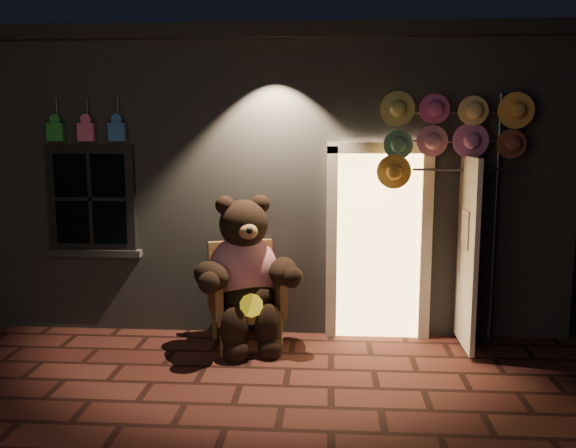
{
  "coord_description": "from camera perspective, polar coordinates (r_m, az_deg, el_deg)",
  "views": [
    {
      "loc": [
        0.8,
        -5.27,
        2.31
      ],
      "look_at": [
        0.37,
        1.0,
        1.35
      ],
      "focal_mm": 38.0,
      "sensor_mm": 36.0,
      "label": 1
    }
  ],
  "objects": [
    {
      "name": "hat_rack",
      "position": [
        6.67,
        14.98,
        8.12
      ],
      "size": [
        1.56,
        0.22,
        2.72
      ],
      "color": "#59595E",
      "rests_on": "ground"
    },
    {
      "name": "shop_building",
      "position": [
        9.31,
        -1.01,
        5.14
      ],
      "size": [
        7.3,
        5.95,
        3.51
      ],
      "color": "slate",
      "rests_on": "ground"
    },
    {
      "name": "wicker_armchair",
      "position": [
        6.73,
        -4.1,
        -6.51
      ],
      "size": [
        0.92,
        0.88,
        1.1
      ],
      "rotation": [
        0.0,
        0.0,
        0.33
      ],
      "color": "olive",
      "rests_on": "ground"
    },
    {
      "name": "teddy_bear",
      "position": [
        6.53,
        -4.03,
        -4.77
      ],
      "size": [
        1.16,
        1.08,
        1.68
      ],
      "rotation": [
        0.0,
        0.0,
        0.33
      ],
      "color": "red",
      "rests_on": "ground"
    },
    {
      "name": "ground",
      "position": [
        5.81,
        -4.48,
        -14.76
      ],
      "size": [
        60.0,
        60.0,
        0.0
      ],
      "primitive_type": "plane",
      "color": "#50261E",
      "rests_on": "ground"
    }
  ]
}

